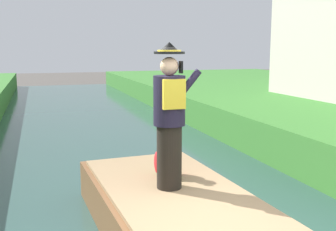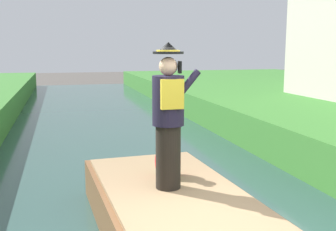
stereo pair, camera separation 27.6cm
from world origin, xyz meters
name	(u,v)px [view 1 (the left image)]	position (x,y,z in m)	size (l,w,h in m)	color
boat	(180,218)	(0.00, 0.89, 0.40)	(2.02, 4.29, 0.61)	brown
person_pirate	(170,117)	(-0.05, 1.17, 1.64)	(0.61, 0.42, 1.85)	black
parrot_plush	(167,159)	(0.07, 1.66, 0.95)	(0.36, 0.34, 0.57)	green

